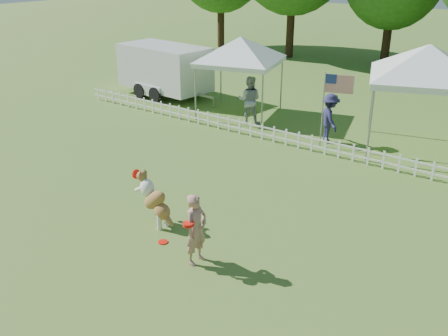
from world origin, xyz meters
name	(u,v)px	position (x,y,z in m)	size (l,w,h in m)	color
ground	(165,233)	(0.00, 0.00, 0.00)	(120.00, 120.00, 0.00)	#3A6F23
picket_fence	(305,142)	(0.00, 7.00, 0.30)	(22.00, 0.08, 0.60)	white
handler	(196,229)	(1.38, -0.47, 0.81)	(0.59, 0.39, 1.61)	tan
dog	(155,200)	(-0.50, 0.21, 0.65)	(1.26, 0.42, 1.30)	brown
frisbee_on_turf	(163,242)	(0.24, -0.34, 0.01)	(0.23, 0.23, 0.02)	red
canopy_tent_left	(240,77)	(-4.23, 9.10, 1.57)	(3.03, 3.03, 3.14)	white
canopy_tent_right	(422,100)	(3.00, 9.31, 1.76)	(3.40, 3.40, 3.51)	white
cargo_trailer	(165,70)	(-8.79, 9.45, 1.20)	(5.46, 2.40, 2.40)	silver
flag_pole	(323,111)	(0.28, 7.59, 1.31)	(1.01, 0.11, 2.63)	gray
spectator_a	(249,100)	(-3.22, 8.32, 0.94)	(0.92, 0.72, 1.89)	#A0A1A5
spectator_b	(330,118)	(0.28, 8.21, 0.88)	(1.14, 0.65, 1.76)	#232248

